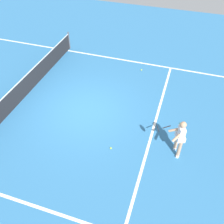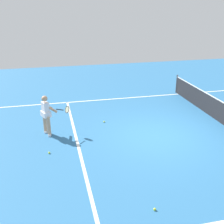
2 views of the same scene
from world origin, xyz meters
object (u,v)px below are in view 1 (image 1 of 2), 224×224
at_px(tennis_ball_near, 141,70).
at_px(tennis_ball_mid, 181,123).
at_px(tennis_ball_far, 111,148).
at_px(tennis_player, 179,137).

bearing_deg(tennis_ball_near, tennis_ball_mid, -144.19).
height_order(tennis_ball_near, tennis_ball_mid, same).
height_order(tennis_ball_mid, tennis_ball_far, same).
height_order(tennis_player, tennis_ball_far, tennis_player).
bearing_deg(tennis_player, tennis_ball_mid, -0.38).
distance_m(tennis_player, tennis_ball_mid, 1.74).
bearing_deg(tennis_ball_far, tennis_ball_mid, -47.34).
relative_size(tennis_player, tennis_ball_far, 23.48).
relative_size(tennis_ball_near, tennis_ball_mid, 1.00).
distance_m(tennis_player, tennis_ball_far, 2.52).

